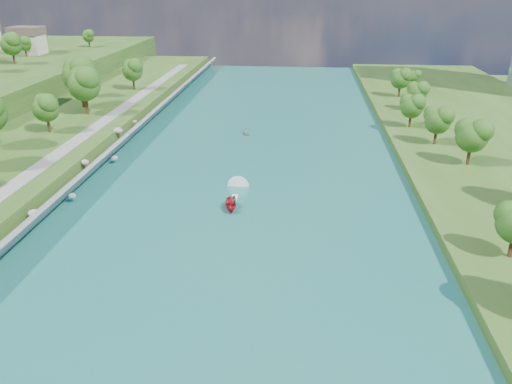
# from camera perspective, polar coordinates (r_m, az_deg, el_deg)

# --- Properties ---
(ground) EXTENTS (260.00, 260.00, 0.00)m
(ground) POSITION_cam_1_polar(r_m,az_deg,el_deg) (63.55, -3.82, -6.62)
(ground) COLOR #2D5119
(ground) RESTS_ON ground
(river_water) EXTENTS (55.00, 240.00, 0.10)m
(river_water) POSITION_cam_1_polar(r_m,az_deg,el_deg) (81.28, -1.64, 0.44)
(river_water) COLOR #185B51
(river_water) RESTS_ON ground
(ridge_west) EXTENTS (60.00, 120.00, 9.00)m
(ridge_west) POSITION_cam_1_polar(r_m,az_deg,el_deg) (177.37, -26.51, 12.18)
(ridge_west) COLOR #2D5119
(ridge_west) RESTS_ON ground
(riprap_bank) EXTENTS (4.21, 236.00, 4.31)m
(riprap_bank) POSITION_cam_1_polar(r_m,az_deg,el_deg) (86.47, -19.04, 1.83)
(riprap_bank) COLOR slate
(riprap_bank) RESTS_ON ground
(riverside_path) EXTENTS (3.00, 200.00, 0.10)m
(riverside_path) POSITION_cam_1_polar(r_m,az_deg,el_deg) (89.79, -22.76, 3.22)
(riverside_path) COLOR gray
(riverside_path) RESTS_ON berm_west
(trees_east) EXTENTS (17.30, 142.10, 11.93)m
(trees_east) POSITION_cam_1_polar(r_m,az_deg,el_deg) (83.47, 25.31, 3.47)
(trees_east) COLOR #2C5416
(trees_east) RESTS_ON berm_east
(trees_ridge) EXTENTS (15.90, 55.94, 10.20)m
(trees_ridge) POSITION_cam_1_polar(r_m,az_deg,el_deg) (167.17, -25.00, 15.08)
(trees_ridge) COLOR #2C5416
(trees_ridge) RESTS_ON ridge_west
(motorboat) EXTENTS (3.60, 18.87, 2.04)m
(motorboat) POSITION_cam_1_polar(r_m,az_deg,el_deg) (75.08, -2.74, -1.01)
(motorboat) COLOR #AF0E22
(motorboat) RESTS_ON river_water
(raft) EXTENTS (2.86, 3.05, 1.51)m
(raft) POSITION_cam_1_polar(r_m,az_deg,el_deg) (109.30, -1.13, 6.74)
(raft) COLOR gray
(raft) RESTS_ON river_water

